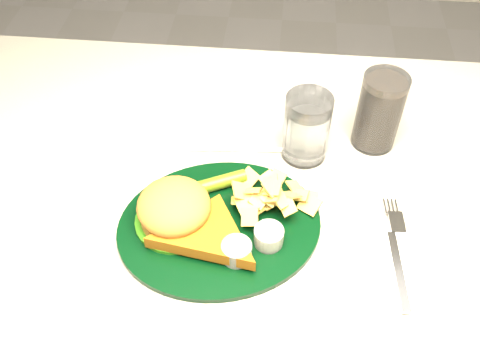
{
  "coord_description": "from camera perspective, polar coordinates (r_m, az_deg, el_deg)",
  "views": [
    {
      "loc": [
        0.02,
        -0.47,
        1.35
      ],
      "look_at": [
        -0.03,
        0.02,
        0.8
      ],
      "focal_mm": 40.0,
      "sensor_mm": 36.0,
      "label": 1
    }
  ],
  "objects": [
    {
      "name": "table",
      "position": [
        1.08,
        1.31,
        -16.04
      ],
      "size": [
        1.2,
        0.8,
        0.75
      ],
      "primitive_type": null,
      "color": "gray",
      "rests_on": "ground"
    },
    {
      "name": "cola_glass",
      "position": [
        0.85,
        14.63,
        7.08
      ],
      "size": [
        0.07,
        0.07,
        0.13
      ],
      "primitive_type": "cylinder",
      "rotation": [
        0.0,
        0.0,
        0.04
      ],
      "color": "black",
      "rests_on": "table"
    },
    {
      "name": "water_glass",
      "position": [
        0.81,
        7.11,
        5.57
      ],
      "size": [
        0.09,
        0.09,
        0.11
      ],
      "primitive_type": "cylinder",
      "rotation": [
        0.0,
        0.0,
        -0.31
      ],
      "color": "white",
      "rests_on": "table"
    },
    {
      "name": "fork_napkin",
      "position": [
        0.73,
        16.47,
        -8.62
      ],
      "size": [
        0.13,
        0.17,
        0.01
      ],
      "primitive_type": null,
      "rotation": [
        0.0,
        0.0,
        0.07
      ],
      "color": "white",
      "rests_on": "table"
    },
    {
      "name": "wrapped_straw",
      "position": [
        0.84,
        0.76,
        3.28
      ],
      "size": [
        0.22,
        0.09,
        0.01
      ],
      "primitive_type": null,
      "rotation": [
        0.0,
        0.0,
        0.08
      ],
      "color": "white",
      "rests_on": "table"
    },
    {
      "name": "dinner_plate",
      "position": [
        0.72,
        -2.26,
        -3.58
      ],
      "size": [
        0.34,
        0.3,
        0.06
      ],
      "primitive_type": null,
      "rotation": [
        0.0,
        0.0,
        0.28
      ],
      "color": "black",
      "rests_on": "table"
    }
  ]
}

